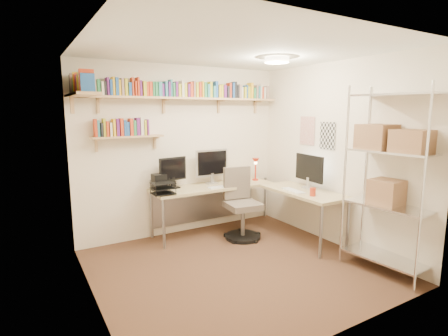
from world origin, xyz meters
The scene contains 6 objects.
ground centered at (0.00, 0.00, 0.00)m, with size 3.20×3.20×0.00m, color #412F1B.
room_shell centered at (0.00, 0.00, 1.55)m, with size 3.24×3.04×2.52m.
wall_shelves centered at (-0.43, 1.30, 2.02)m, with size 3.12×1.09×0.80m.
corner_desk centered at (0.49, 0.97, 0.72)m, with size 2.24×1.89×1.26m.
office_chair centered at (0.59, 0.81, 0.43)m, with size 0.54×0.55×1.03m.
wire_rack centered at (1.42, -0.94, 1.28)m, with size 0.53×0.96×2.13m.
Camera 1 is at (-2.14, -3.30, 1.84)m, focal length 28.00 mm.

